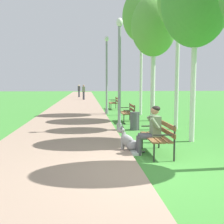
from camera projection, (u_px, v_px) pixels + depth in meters
The scene contains 16 objects.
ground_plane at pixel (154, 171), 5.85m from camera, with size 120.00×120.00×0.00m, color #3D8433.
paved_path at pixel (79, 101), 29.42m from camera, with size 3.82×60.00×0.04m, color gray.
park_bench_near at pixel (159, 135), 7.22m from camera, with size 0.55×1.50×0.85m.
park_bench_mid at pixel (128, 111), 13.20m from camera, with size 0.55×1.50×0.85m.
park_bench_far at pixel (114, 102), 19.76m from camera, with size 0.55×1.50×0.85m.
person_seated_on_near_bench at pixel (151, 128), 7.20m from camera, with size 0.74×0.49×1.25m.
dog_grey at pixel (129, 142), 7.55m from camera, with size 0.77×0.48×0.71m.
lamp_post_near at pixel (119, 74), 10.50m from camera, with size 0.24×0.24×4.21m.
lamp_post_mid at pixel (107, 74), 16.52m from camera, with size 0.24×0.24×4.54m.
birch_tree_second at pixel (196, 2), 8.43m from camera, with size 2.08×1.94×5.65m.
birch_tree_third at pixel (179, 2), 10.74m from camera, with size 1.64×1.57×6.05m.
birch_tree_fourth at pixel (154, 27), 13.31m from camera, with size 2.13×2.32×5.95m.
birch_tree_fifth at pixel (142, 16), 15.78m from camera, with size 2.16×2.09×7.03m.
litter_bin at pixel (135, 121), 11.02m from camera, with size 0.36×0.36×0.70m, color #515156.
pedestrian_distant at pixel (84, 92), 30.70m from camera, with size 0.32×0.22×1.65m.
pedestrian_further_distant at pixel (79, 91), 36.23m from camera, with size 0.32×0.22×1.65m.
Camera 1 is at (-1.39, -5.59, 1.82)m, focal length 45.21 mm.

